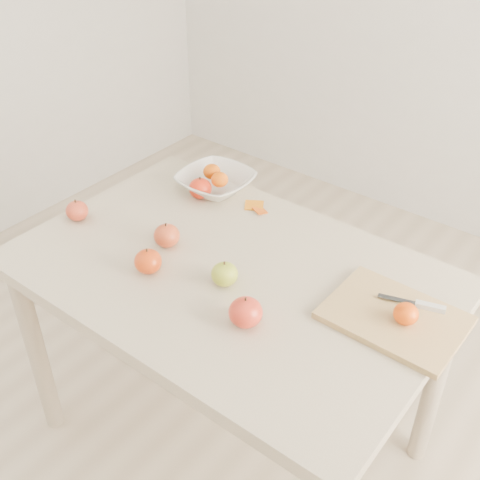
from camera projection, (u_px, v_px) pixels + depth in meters
The scene contains 16 objects.
ground at pixel (231, 436), 2.12m from camera, with size 3.50×3.50×0.00m, color #C6B293.
table at pixel (229, 295), 1.74m from camera, with size 1.20×0.80×0.75m.
cutting_board at pixel (394, 317), 1.51m from camera, with size 0.33×0.25×0.02m, color tan.
board_tangerine at pixel (406, 314), 1.46m from camera, with size 0.06×0.06×0.05m, color #CB4C07.
fruit_bowl at pixel (216, 182), 2.02m from camera, with size 0.24×0.24×0.06m, color white.
bowl_tangerine_near at pixel (212, 171), 2.02m from camera, with size 0.06×0.06×0.05m, color #E95508.
bowl_tangerine_far at pixel (220, 180), 1.98m from camera, with size 0.06×0.06×0.05m, color orange.
orange_peel_a at pixel (254, 207), 1.95m from camera, with size 0.06×0.04×0.00m, color #C56A0D.
orange_peel_b at pixel (260, 211), 1.92m from camera, with size 0.04×0.04×0.00m, color #C64F0E.
paring_knife at pixel (425, 305), 1.52m from camera, with size 0.17×0.07×0.01m.
apple_green at pixel (225, 274), 1.61m from camera, with size 0.07×0.07×0.07m, color olive.
apple_red_c at pixel (148, 261), 1.65m from camera, with size 0.08×0.08×0.07m, color #A61808.
apple_red_d at pixel (77, 211), 1.87m from camera, with size 0.07×0.07×0.06m, color #9D0B17.
apple_red_a at pixel (200, 188), 1.98m from camera, with size 0.08×0.08×0.07m, color #8D0203.
apple_red_e at pixel (246, 312), 1.48m from camera, with size 0.09×0.09×0.08m, color #A70C15.
apple_red_b at pixel (167, 236), 1.75m from camera, with size 0.08×0.08×0.07m, color #9C0C12.
Camera 1 is at (0.84, -1.03, 1.79)m, focal length 45.00 mm.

